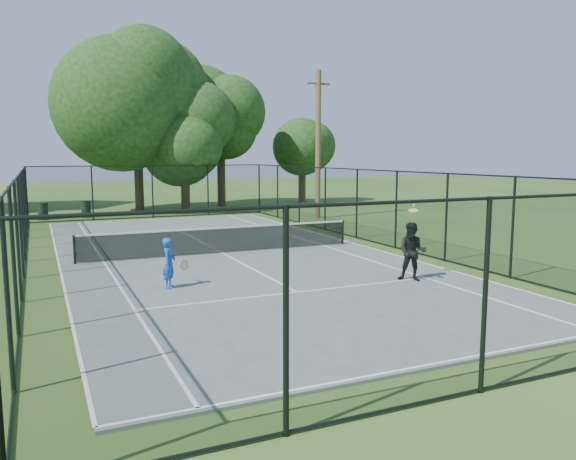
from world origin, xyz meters
name	(u,v)px	position (x,y,z in m)	size (l,w,h in m)	color
ground	(222,255)	(0.00, 0.00, 0.00)	(120.00, 120.00, 0.00)	#2B4E1A
tennis_court	(222,254)	(0.00, 0.00, 0.03)	(11.00, 24.00, 0.06)	#52615C
tennis_net	(222,239)	(0.00, 0.00, 0.58)	(10.08, 0.08, 0.95)	black
fence	(222,213)	(0.00, 0.00, 1.50)	(13.10, 26.10, 3.00)	black
tree_near_left	(136,107)	(0.04, 17.76, 6.58)	(8.20, 8.20, 10.70)	#332114
tree_near_mid	(184,140)	(2.58, 15.80, 4.46)	(5.55, 5.55, 7.25)	#332114
tree_near_right	(220,125)	(5.82, 18.52, 5.62)	(6.41, 6.41, 8.85)	#332114
tree_far_right	(302,153)	(12.50, 19.41, 3.70)	(4.52, 4.52, 5.98)	#332114
trash_bin_left	(43,211)	(-5.76, 14.58, 0.48)	(0.58, 0.58, 0.95)	black
trash_bin_right	(86,209)	(-3.48, 14.82, 0.49)	(0.58, 0.58, 0.97)	black
utility_pole	(318,144)	(8.50, 9.00, 4.16)	(1.40, 0.30, 8.20)	#4C3823
player_blue	(169,263)	(-2.89, -4.54, 0.73)	(0.85, 0.59, 1.35)	blue
player_black	(412,252)	(3.54, -6.48, 0.89)	(1.02, 1.01, 2.12)	black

